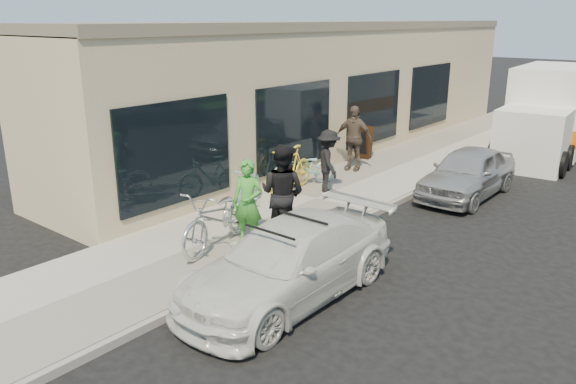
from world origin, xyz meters
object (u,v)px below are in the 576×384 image
Objects in this scene: bike_rack at (292,168)px; moving_truck at (549,117)px; sandwich_board at (361,142)px; tandem_bike at (219,217)px; sedan_white at (289,261)px; man_standing at (282,193)px; sedan_silver at (468,173)px; cruiser_bike_c at (290,170)px; woman_rider at (248,203)px; cruiser_bike_b at (304,168)px; bystander_b at (353,138)px; cruiser_bike_a at (249,186)px; bystander_a at (328,162)px.

moving_truck reaches higher than bike_rack.
sandwich_board is 0.43× the size of tandem_bike.
sedan_white is 0.72× the size of moving_truck.
man_standing is (0.72, 1.02, 0.37)m from tandem_bike.
sedan_white is at bearing -51.52° from bike_rack.
cruiser_bike_c is (-3.38, -2.89, 0.10)m from sedan_silver.
woman_rider is 3.51m from cruiser_bike_c.
bystander_b reaches higher than cruiser_bike_b.
moving_truck is 3.36× the size of cruiser_bike_b.
tandem_bike is 1.27× the size of cruiser_bike_b.
tandem_bike is 4.50m from cruiser_bike_b.
sedan_white reaches higher than sandwich_board.
sandwich_board is at bearing 90.75° from cruiser_bike_c.
cruiser_bike_a reaches higher than sandwich_board.
man_standing is 1.17× the size of cruiser_bike_a.
tandem_bike is 1.17× the size of man_standing.
bike_rack is 0.26× the size of sedan_silver.
sandwich_board is 4.09m from sedan_silver.
bystander_b is (0.02, 2.80, 0.35)m from cruiser_bike_c.
bystander_b is (-1.91, 5.41, -0.04)m from man_standing.
man_standing is at bearing -104.93° from sedan_silver.
tandem_bike is 6.54m from bystander_b.
bike_rack reaches higher than cruiser_bike_b.
bystander_a is (0.80, 0.44, 0.21)m from bike_rack.
cruiser_bike_a is 2.21m from cruiser_bike_b.
man_standing is at bearing -103.06° from moving_truck.
sedan_silver is 0.61× the size of moving_truck.
cruiser_bike_b is at bearing 94.48° from woman_rider.
sedan_white is at bearing -25.18° from cruiser_bike_b.
sedan_silver is 3.53m from bystander_a.
cruiser_bike_c is at bearing 129.81° from sedan_white.
sedan_white is 2.25× the size of cruiser_bike_c.
sedan_silver reaches higher than cruiser_bike_a.
sandwich_board is 0.62× the size of bystander_a.
bike_rack is 0.43× the size of tandem_bike.
bike_rack is 4.41m from sedan_silver.
bystander_b reaches higher than sandwich_board.
woman_rider is at bearing -70.73° from cruiser_bike_c.
sedan_silver is 5.71m from man_standing.
tandem_bike is at bearing 44.43° from man_standing.
bike_rack is at bearing -64.63° from man_standing.
cruiser_bike_b is 0.94× the size of cruiser_bike_c.
man_standing reaches higher than cruiser_bike_b.
sandwich_board is at bearing 87.40° from woman_rider.
bike_rack is at bearing 95.53° from tandem_bike.
man_standing reaches higher than tandem_bike.
sedan_silver is at bearing -26.51° from sandwich_board.
bystander_a is (-2.55, 4.64, 0.33)m from sedan_white.
cruiser_bike_c is 2.82m from bystander_b.
sandwich_board is 0.51× the size of man_standing.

